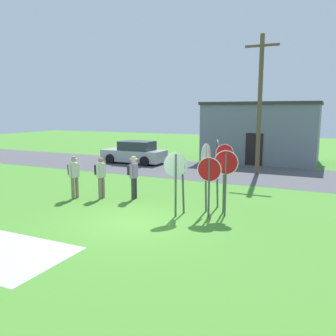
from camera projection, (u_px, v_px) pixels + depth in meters
ground_plane at (134, 222)px, 11.27m from camera, size 80.00×80.00×0.00m
street_asphalt at (223, 172)px, 20.45m from camera, size 60.00×6.40×0.01m
concrete_path at (5, 254)px, 8.75m from camera, size 3.20×2.40×0.01m
building_background at (261, 132)px, 24.59m from camera, size 7.78×4.55×4.14m
utility_pole at (260, 103)px, 19.00m from camera, size 1.80×0.24×7.57m
parked_car_on_street at (135, 153)px, 23.80m from camera, size 4.30×2.03×1.51m
stop_sign_rear_right at (226, 171)px, 11.70m from camera, size 0.82×0.13×2.26m
stop_sign_nearest at (176, 173)px, 11.62m from camera, size 0.60×0.59×2.21m
stop_sign_low_front at (217, 160)px, 12.73m from camera, size 0.33×0.85×2.54m
stop_sign_center_cluster at (224, 167)px, 12.14m from camera, size 0.58×0.29×2.42m
stop_sign_tallest at (206, 165)px, 12.22m from camera, size 0.14×0.91×2.43m
stop_sign_rear_left at (183, 175)px, 12.04m from camera, size 0.36×0.61×2.04m
stop_sign_far_back at (209, 177)px, 11.49m from camera, size 0.82×0.08×2.06m
person_in_dark_shirt at (74, 174)px, 14.18m from camera, size 0.41×0.57×1.74m
person_with_sunhat at (133, 174)px, 14.08m from camera, size 0.41×0.57×1.74m
person_in_blue at (101, 175)px, 14.17m from camera, size 0.36×0.57×1.69m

